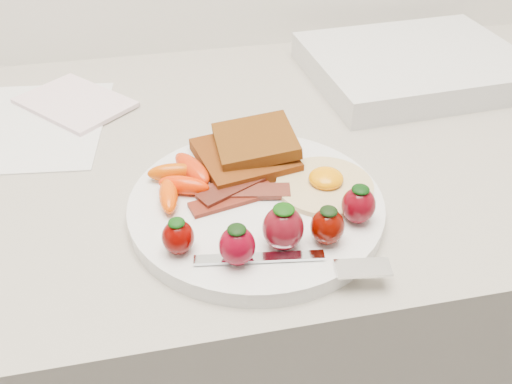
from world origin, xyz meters
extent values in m
cube|color=gray|center=(0.00, 1.70, 0.45)|extent=(2.00, 0.60, 0.90)
cylinder|color=silver|center=(0.02, 1.56, 0.91)|extent=(0.27, 0.27, 0.02)
cube|color=#3B1D08|center=(0.02, 1.63, 0.93)|extent=(0.12, 0.12, 0.01)
cube|color=#431707|center=(0.04, 1.64, 0.94)|extent=(0.09, 0.09, 0.02)
cylinder|color=beige|center=(0.10, 1.56, 0.92)|extent=(0.13, 0.13, 0.01)
ellipsoid|color=orange|center=(0.10, 1.57, 0.93)|extent=(0.05, 0.05, 0.02)
cube|color=#510508|center=(0.00, 1.56, 0.92)|extent=(0.10, 0.04, 0.00)
cube|color=#3E0E11|center=(0.01, 1.57, 0.92)|extent=(0.10, 0.04, 0.00)
cube|color=black|center=(0.01, 1.58, 0.92)|extent=(0.09, 0.06, 0.00)
ellipsoid|color=#C84900|center=(-0.06, 1.61, 0.93)|extent=(0.05, 0.02, 0.02)
ellipsoid|color=#E82B00|center=(-0.05, 1.59, 0.93)|extent=(0.06, 0.04, 0.02)
ellipsoid|color=#E44200|center=(-0.07, 1.57, 0.93)|extent=(0.02, 0.06, 0.02)
ellipsoid|color=red|center=(-0.04, 1.62, 0.93)|extent=(0.05, 0.07, 0.02)
ellipsoid|color=#5A0200|center=(-0.06, 1.50, 0.94)|extent=(0.03, 0.03, 0.03)
ellipsoid|color=#0A3508|center=(-0.06, 1.50, 0.95)|extent=(0.02, 0.02, 0.01)
ellipsoid|color=maroon|center=(-0.01, 1.47, 0.94)|extent=(0.03, 0.03, 0.04)
ellipsoid|color=black|center=(-0.01, 1.47, 0.96)|extent=(0.02, 0.02, 0.01)
ellipsoid|color=#5C0914|center=(0.03, 1.48, 0.94)|extent=(0.04, 0.04, 0.04)
ellipsoid|color=#0C3A07|center=(0.03, 1.48, 0.96)|extent=(0.02, 0.02, 0.01)
ellipsoid|color=#4F0600|center=(0.08, 1.48, 0.94)|extent=(0.03, 0.03, 0.04)
ellipsoid|color=black|center=(0.08, 1.48, 0.95)|extent=(0.02, 0.02, 0.01)
ellipsoid|color=#59030D|center=(0.11, 1.51, 0.94)|extent=(0.03, 0.03, 0.04)
ellipsoid|color=black|center=(0.11, 1.51, 0.96)|extent=(0.02, 0.02, 0.01)
cube|color=silver|center=(0.01, 1.47, 0.92)|extent=(0.12, 0.03, 0.00)
cube|color=silver|center=(0.10, 1.44, 0.92)|extent=(0.05, 0.03, 0.00)
cube|color=silver|center=(-0.22, 1.80, 0.90)|extent=(0.20, 0.25, 0.00)
cube|color=silver|center=(-0.18, 1.84, 0.91)|extent=(0.18, 0.18, 0.01)
cube|color=silver|center=(0.33, 1.83, 0.92)|extent=(0.32, 0.27, 0.04)
camera|label=1|loc=(-0.08, 1.10, 1.29)|focal=40.00mm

